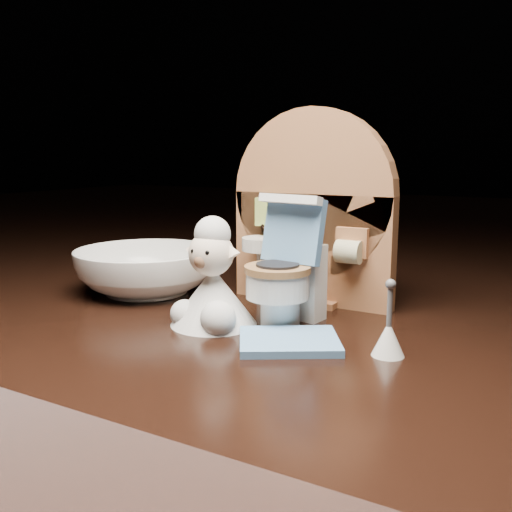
# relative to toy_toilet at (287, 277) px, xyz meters

# --- Properties ---
(backdrop_panel) EXTENTS (0.13, 0.05, 0.15)m
(backdrop_panel) POSITION_rel_toy_toilet_xyz_m (-0.01, 0.06, 0.03)
(backdrop_panel) COLOR #A3663E
(backdrop_panel) RESTS_ON ground
(toy_toilet) EXTENTS (0.05, 0.06, 0.09)m
(toy_toilet) POSITION_rel_toy_toilet_xyz_m (0.00, 0.00, 0.00)
(toy_toilet) COLOR white
(toy_toilet) RESTS_ON ground
(bath_mat) EXTENTS (0.08, 0.07, 0.00)m
(bath_mat) POSITION_rel_toy_toilet_xyz_m (0.02, -0.04, -0.03)
(bath_mat) COLOR #5C8FC3
(bath_mat) RESTS_ON ground
(toilet_brush) EXTENTS (0.02, 0.02, 0.05)m
(toilet_brush) POSITION_rel_toy_toilet_xyz_m (0.08, -0.03, -0.02)
(toilet_brush) COLOR white
(toilet_brush) RESTS_ON ground
(plush_lamb) EXTENTS (0.06, 0.06, 0.08)m
(plush_lamb) POSITION_rel_toy_toilet_xyz_m (-0.04, -0.03, -0.01)
(plush_lamb) COLOR silver
(plush_lamb) RESTS_ON ground
(ceramic_bowl) EXTENTS (0.14, 0.14, 0.04)m
(ceramic_bowl) POSITION_rel_toy_toilet_xyz_m (-0.14, 0.02, -0.01)
(ceramic_bowl) COLOR white
(ceramic_bowl) RESTS_ON ground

